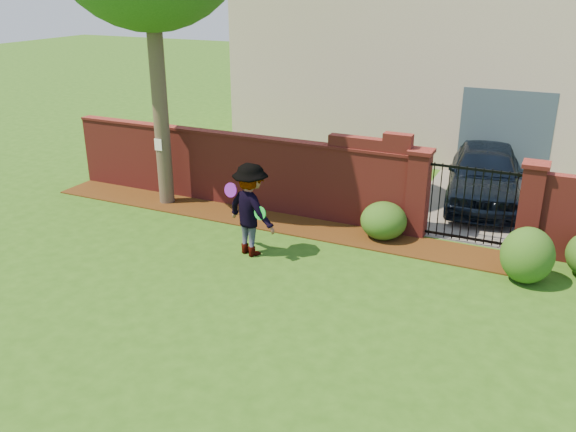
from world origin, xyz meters
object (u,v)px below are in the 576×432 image
at_px(car, 485,177).
at_px(man, 249,210).
at_px(frisbee_purple, 231,190).
at_px(frisbee_green, 260,213).

bearing_deg(car, man, -135.40).
bearing_deg(car, frisbee_purple, -137.39).
relative_size(car, frisbee_green, 16.07).
height_order(car, frisbee_purple, frisbee_purple).
distance_m(car, man, 6.11).
height_order(car, frisbee_green, car).
relative_size(frisbee_purple, frisbee_green, 1.08).
xyz_separation_m(man, frisbee_purple, (-0.35, -0.09, 0.39)).
relative_size(car, frisbee_purple, 14.84).
xyz_separation_m(car, frisbee_purple, (-4.08, -4.91, 0.60)).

